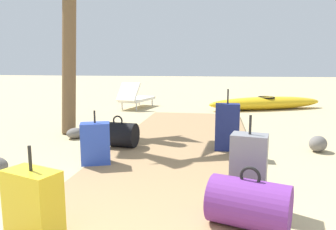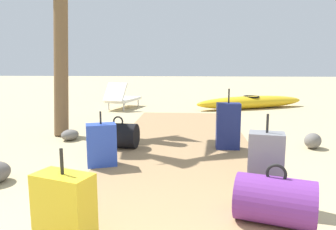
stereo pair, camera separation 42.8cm
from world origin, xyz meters
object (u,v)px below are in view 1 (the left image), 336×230
at_px(suitcase_yellow, 33,206).
at_px(duffel_bag_black, 118,134).
at_px(suitcase_blue, 96,143).
at_px(suitcase_navy, 227,127).
at_px(suitcase_grey, 248,167).
at_px(duffel_bag_purple, 249,204).
at_px(kayak, 266,103).
at_px(lounge_chair, 135,98).

distance_m(suitcase_yellow, duffel_bag_black, 2.72).
relative_size(duffel_bag_black, suitcase_blue, 0.89).
xyz_separation_m(suitcase_navy, suitcase_yellow, (-1.44, -2.76, -0.08)).
relative_size(suitcase_grey, suitcase_yellow, 1.14).
bearing_deg(duffel_bag_black, suitcase_yellow, -85.23).
bearing_deg(suitcase_navy, duffel_bag_purple, -87.12).
bearing_deg(suitcase_yellow, suitcase_blue, 97.60).
xyz_separation_m(duffel_bag_purple, kayak, (1.16, 7.40, -0.08)).
bearing_deg(lounge_chair, suitcase_navy, -61.00).
distance_m(duffel_bag_black, kayak, 5.93).
bearing_deg(duffel_bag_purple, suitcase_yellow, -164.15).
bearing_deg(suitcase_blue, suitcase_grey, -24.78).
height_order(duffel_bag_purple, kayak, duffel_bag_purple).
distance_m(suitcase_navy, duffel_bag_black, 1.68).
bearing_deg(kayak, duffel_bag_purple, -98.94).
relative_size(lounge_chair, kayak, 0.45).
xyz_separation_m(duffel_bag_black, lounge_chair, (-0.97, 4.81, 0.06)).
relative_size(suitcase_grey, lounge_chair, 0.51).
bearing_deg(suitcase_grey, duffel_bag_purple, -94.08).
height_order(suitcase_navy, lounge_chair, suitcase_navy).
xyz_separation_m(suitcase_grey, duffel_bag_black, (-1.82, 1.74, -0.13)).
relative_size(suitcase_yellow, duffel_bag_black, 1.16).
bearing_deg(suitcase_blue, kayak, 63.81).
relative_size(suitcase_grey, duffel_bag_black, 1.32).
relative_size(duffel_bag_purple, lounge_chair, 0.44).
bearing_deg(kayak, suitcase_blue, -116.19).
relative_size(suitcase_navy, kayak, 0.25).
height_order(suitcase_grey, suitcase_blue, suitcase_grey).
height_order(suitcase_navy, duffel_bag_black, suitcase_navy).
height_order(duffel_bag_purple, suitcase_yellow, suitcase_yellow).
bearing_deg(duffel_bag_black, duffel_bag_purple, -51.78).
bearing_deg(suitcase_yellow, lounge_chair, 99.04).
relative_size(suitcase_navy, duffel_bag_black, 1.48).
bearing_deg(kayak, suitcase_navy, -104.12).
bearing_deg(suitcase_navy, suitcase_yellow, -117.62).
distance_m(suitcase_yellow, suitcase_blue, 1.83).
distance_m(duffel_bag_black, lounge_chair, 4.90).
distance_m(suitcase_navy, kayak, 5.26).
relative_size(duffel_bag_purple, kayak, 0.20).
height_order(suitcase_blue, lounge_chair, lounge_chair).
xyz_separation_m(suitcase_yellow, lounge_chair, (-1.20, 7.51, -0.02)).
height_order(duffel_bag_purple, duffel_bag_black, duffel_bag_purple).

